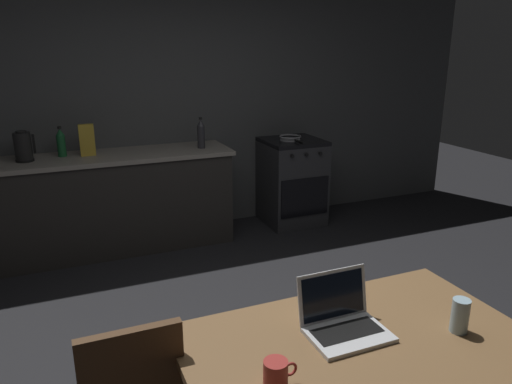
{
  "coord_description": "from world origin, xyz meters",
  "views": [
    {
      "loc": [
        -1.11,
        -2.31,
        1.88
      ],
      "look_at": [
        0.16,
        0.71,
        0.87
      ],
      "focal_mm": 33.95,
      "sensor_mm": 36.0,
      "label": 1
    }
  ],
  "objects_px": {
    "cereal_box": "(87,140)",
    "electric_kettle": "(23,147)",
    "bottle_b": "(61,142)",
    "dining_table": "(361,359)",
    "bottle": "(201,134)",
    "coffee_mug": "(276,374)",
    "frying_pan": "(291,138)",
    "drinking_glass": "(460,316)",
    "stove_oven": "(292,181)",
    "laptop": "(343,321)"
  },
  "relations": [
    {
      "from": "stove_oven",
      "to": "drinking_glass",
      "type": "distance_m",
      "value": 3.37
    },
    {
      "from": "cereal_box",
      "to": "electric_kettle",
      "type": "bearing_deg",
      "value": -177.79
    },
    {
      "from": "electric_kettle",
      "to": "stove_oven",
      "type": "bearing_deg",
      "value": -0.06
    },
    {
      "from": "electric_kettle",
      "to": "laptop",
      "type": "bearing_deg",
      "value": -67.73
    },
    {
      "from": "stove_oven",
      "to": "coffee_mug",
      "type": "distance_m",
      "value": 3.69
    },
    {
      "from": "dining_table",
      "to": "cereal_box",
      "type": "xyz_separation_m",
      "value": [
        -0.75,
        3.17,
        0.37
      ]
    },
    {
      "from": "coffee_mug",
      "to": "cereal_box",
      "type": "height_order",
      "value": "cereal_box"
    },
    {
      "from": "dining_table",
      "to": "laptop",
      "type": "relative_size",
      "value": 4.31
    },
    {
      "from": "dining_table",
      "to": "cereal_box",
      "type": "height_order",
      "value": "cereal_box"
    },
    {
      "from": "cereal_box",
      "to": "bottle_b",
      "type": "distance_m",
      "value": 0.23
    },
    {
      "from": "drinking_glass",
      "to": "cereal_box",
      "type": "xyz_separation_m",
      "value": [
        -1.16,
        3.25,
        0.23
      ]
    },
    {
      "from": "laptop",
      "to": "frying_pan",
      "type": "relative_size",
      "value": 0.79
    },
    {
      "from": "electric_kettle",
      "to": "coffee_mug",
      "type": "bearing_deg",
      "value": -75.23
    },
    {
      "from": "dining_table",
      "to": "cereal_box",
      "type": "relative_size",
      "value": 4.86
    },
    {
      "from": "frying_pan",
      "to": "bottle",
      "type": "bearing_deg",
      "value": -178.79
    },
    {
      "from": "stove_oven",
      "to": "cereal_box",
      "type": "relative_size",
      "value": 3.22
    },
    {
      "from": "electric_kettle",
      "to": "bottle_b",
      "type": "height_order",
      "value": "bottle_b"
    },
    {
      "from": "stove_oven",
      "to": "bottle",
      "type": "distance_m",
      "value": 1.18
    },
    {
      "from": "frying_pan",
      "to": "dining_table",
      "type": "bearing_deg",
      "value": -111.92
    },
    {
      "from": "dining_table",
      "to": "drinking_glass",
      "type": "xyz_separation_m",
      "value": [
        0.41,
        -0.08,
        0.14
      ]
    },
    {
      "from": "stove_oven",
      "to": "bottle_b",
      "type": "distance_m",
      "value": 2.34
    },
    {
      "from": "dining_table",
      "to": "laptop",
      "type": "xyz_separation_m",
      "value": [
        -0.02,
        0.1,
        0.12
      ]
    },
    {
      "from": "stove_oven",
      "to": "electric_kettle",
      "type": "relative_size",
      "value": 3.46
    },
    {
      "from": "bottle",
      "to": "cereal_box",
      "type": "distance_m",
      "value": 1.04
    },
    {
      "from": "dining_table",
      "to": "bottle",
      "type": "distance_m",
      "value": 3.14
    },
    {
      "from": "electric_kettle",
      "to": "coffee_mug",
      "type": "height_order",
      "value": "electric_kettle"
    },
    {
      "from": "coffee_mug",
      "to": "frying_pan",
      "type": "bearing_deg",
      "value": 62.55
    },
    {
      "from": "stove_oven",
      "to": "laptop",
      "type": "height_order",
      "value": "laptop"
    },
    {
      "from": "frying_pan",
      "to": "coffee_mug",
      "type": "bearing_deg",
      "value": -117.45
    },
    {
      "from": "laptop",
      "to": "electric_kettle",
      "type": "relative_size",
      "value": 1.21
    },
    {
      "from": "dining_table",
      "to": "frying_pan",
      "type": "xyz_separation_m",
      "value": [
        1.26,
        3.12,
        0.25
      ]
    },
    {
      "from": "laptop",
      "to": "coffee_mug",
      "type": "bearing_deg",
      "value": -146.7
    },
    {
      "from": "stove_oven",
      "to": "cereal_box",
      "type": "height_order",
      "value": "cereal_box"
    },
    {
      "from": "bottle",
      "to": "frying_pan",
      "type": "xyz_separation_m",
      "value": [
        0.97,
        0.02,
        -0.12
      ]
    },
    {
      "from": "laptop",
      "to": "bottle_b",
      "type": "distance_m",
      "value": 3.28
    },
    {
      "from": "dining_table",
      "to": "bottle",
      "type": "bearing_deg",
      "value": 84.8
    },
    {
      "from": "drinking_glass",
      "to": "frying_pan",
      "type": "bearing_deg",
      "value": 75.19
    },
    {
      "from": "laptop",
      "to": "electric_kettle",
      "type": "bearing_deg",
      "value": 118.75
    },
    {
      "from": "dining_table",
      "to": "coffee_mug",
      "type": "distance_m",
      "value": 0.44
    },
    {
      "from": "cereal_box",
      "to": "stove_oven",
      "type": "bearing_deg",
      "value": -0.63
    },
    {
      "from": "coffee_mug",
      "to": "bottle_b",
      "type": "bearing_deg",
      "value": 99.45
    },
    {
      "from": "bottle",
      "to": "bottle_b",
      "type": "bearing_deg",
      "value": 174.07
    },
    {
      "from": "frying_pan",
      "to": "electric_kettle",
      "type": "bearing_deg",
      "value": 179.33
    },
    {
      "from": "dining_table",
      "to": "coffee_mug",
      "type": "relative_size",
      "value": 11.14
    },
    {
      "from": "coffee_mug",
      "to": "laptop",
      "type": "bearing_deg",
      "value": 26.82
    },
    {
      "from": "stove_oven",
      "to": "bottle_b",
      "type": "relative_size",
      "value": 3.41
    },
    {
      "from": "laptop",
      "to": "electric_kettle",
      "type": "distance_m",
      "value": 3.31
    },
    {
      "from": "bottle",
      "to": "electric_kettle",
      "type": "bearing_deg",
      "value": 178.16
    },
    {
      "from": "dining_table",
      "to": "drinking_glass",
      "type": "height_order",
      "value": "drinking_glass"
    },
    {
      "from": "laptop",
      "to": "drinking_glass",
      "type": "xyz_separation_m",
      "value": [
        0.43,
        -0.18,
        0.03
      ]
    }
  ]
}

